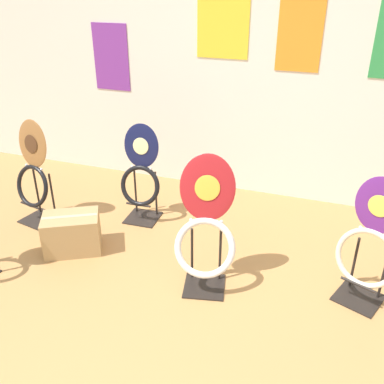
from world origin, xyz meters
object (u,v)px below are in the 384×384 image
(toilet_seat_display_woodgrain, at_px, (33,173))
(storage_box, at_px, (72,233))
(toilet_seat_display_purple_note, at_px, (369,250))
(toilet_seat_display_navy_moon, at_px, (141,178))
(toilet_seat_display_crimson_swirl, at_px, (206,232))

(toilet_seat_display_woodgrain, height_order, storage_box, toilet_seat_display_woodgrain)
(toilet_seat_display_woodgrain, relative_size, storage_box, 1.77)
(toilet_seat_display_purple_note, height_order, toilet_seat_display_navy_moon, toilet_seat_display_purple_note)
(toilet_seat_display_purple_note, xyz_separation_m, storage_box, (-2.12, -0.14, -0.25))
(toilet_seat_display_woodgrain, bearing_deg, toilet_seat_display_purple_note, -3.72)
(toilet_seat_display_purple_note, distance_m, toilet_seat_display_crimson_swirl, 1.04)
(storage_box, bearing_deg, toilet_seat_display_crimson_swirl, -3.33)
(toilet_seat_display_crimson_swirl, bearing_deg, toilet_seat_display_purple_note, 11.12)
(toilet_seat_display_woodgrain, bearing_deg, toilet_seat_display_crimson_swirl, -12.76)
(toilet_seat_display_purple_note, xyz_separation_m, toilet_seat_display_woodgrain, (-2.66, 0.17, 0.05))
(toilet_seat_display_purple_note, height_order, toilet_seat_display_woodgrain, toilet_seat_display_woodgrain)
(toilet_seat_display_navy_moon, height_order, storage_box, toilet_seat_display_navy_moon)
(toilet_seat_display_purple_note, distance_m, toilet_seat_display_woodgrain, 2.67)
(toilet_seat_display_woodgrain, bearing_deg, toilet_seat_display_navy_moon, 20.47)
(toilet_seat_display_crimson_swirl, relative_size, toilet_seat_display_navy_moon, 1.09)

